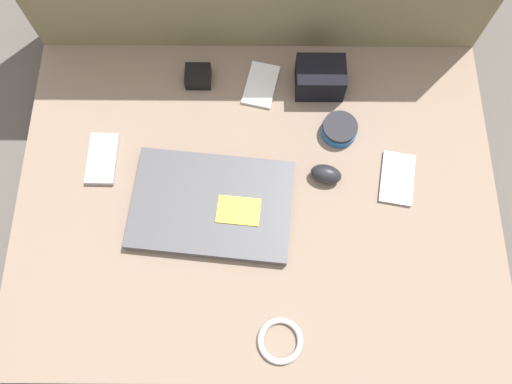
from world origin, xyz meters
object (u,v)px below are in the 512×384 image
at_px(computer_mouse, 325,174).
at_px(charger_brick, 197,76).
at_px(phone_black, 396,178).
at_px(camera_pouch, 319,78).
at_px(speaker_puck, 338,129).
at_px(phone_silver, 101,159).
at_px(laptop, 211,205).
at_px(phone_small, 260,85).

height_order(computer_mouse, charger_brick, computer_mouse).
distance_m(phone_black, charger_brick, 0.51).
bearing_deg(camera_pouch, phone_black, -54.91).
relative_size(speaker_puck, phone_silver, 0.67).
relative_size(phone_silver, charger_brick, 2.05).
bearing_deg(speaker_puck, computer_mouse, -107.66).
xyz_separation_m(phone_black, charger_brick, (-0.45, 0.25, 0.01)).
distance_m(computer_mouse, phone_silver, 0.49).
bearing_deg(laptop, charger_brick, 103.36).
relative_size(laptop, phone_small, 2.83).
relative_size(phone_black, charger_brick, 2.20).
xyz_separation_m(phone_silver, phone_black, (0.65, -0.04, -0.00)).
distance_m(phone_black, phone_small, 0.38).
relative_size(computer_mouse, phone_silver, 0.62).
height_order(laptop, phone_black, laptop).
bearing_deg(laptop, phone_small, 76.43).
relative_size(computer_mouse, phone_black, 0.58).
xyz_separation_m(speaker_puck, charger_brick, (-0.32, 0.13, 0.00)).
relative_size(phone_small, charger_brick, 2.15).
bearing_deg(charger_brick, speaker_puck, -22.51).
bearing_deg(computer_mouse, camera_pouch, 106.01).
height_order(laptop, camera_pouch, camera_pouch).
height_order(speaker_puck, phone_black, speaker_puck).
bearing_deg(charger_brick, camera_pouch, -2.90).
bearing_deg(phone_silver, camera_pouch, 22.25).
bearing_deg(camera_pouch, laptop, -128.54).
bearing_deg(phone_small, charger_brick, -172.50).
relative_size(computer_mouse, camera_pouch, 0.68).
bearing_deg(phone_small, phone_silver, -138.46).
distance_m(laptop, phone_small, 0.32).
distance_m(phone_black, camera_pouch, 0.29).
bearing_deg(phone_silver, phone_black, -2.97).
xyz_separation_m(laptop, charger_brick, (-0.04, 0.31, 0.00)).
distance_m(laptop, speaker_puck, 0.33).
relative_size(phone_silver, phone_small, 0.95).
distance_m(speaker_puck, camera_pouch, 0.13).
distance_m(phone_silver, phone_black, 0.65).
bearing_deg(phone_silver, computer_mouse, -3.79).
xyz_separation_m(phone_black, phone_small, (-0.30, 0.23, 0.00)).
bearing_deg(phone_silver, laptop, -22.86).
xyz_separation_m(camera_pouch, charger_brick, (-0.28, 0.01, -0.02)).
bearing_deg(laptop, camera_pouch, 56.96).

